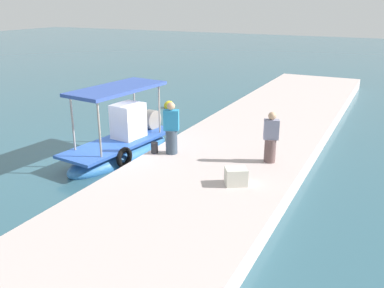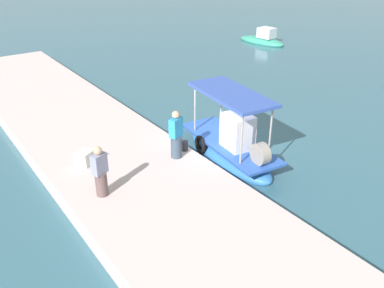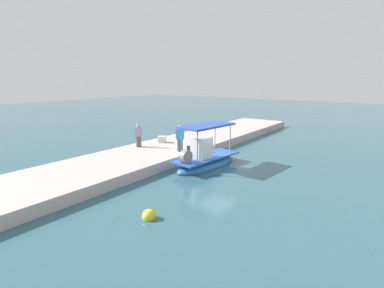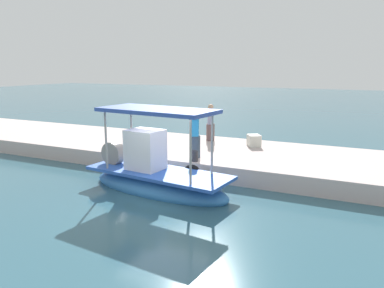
% 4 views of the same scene
% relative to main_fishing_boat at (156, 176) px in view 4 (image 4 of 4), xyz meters
% --- Properties ---
extents(ground_plane, '(120.00, 120.00, 0.00)m').
position_rel_main_fishing_boat_xyz_m(ground_plane, '(-0.49, 0.23, -0.48)').
color(ground_plane, '#315C6B').
extents(dock_quay, '(36.00, 5.10, 0.61)m').
position_rel_main_fishing_boat_xyz_m(dock_quay, '(-0.49, -4.03, -0.18)').
color(dock_quay, beige).
rests_on(dock_quay, ground_plane).
extents(main_fishing_boat, '(5.16, 2.18, 3.00)m').
position_rel_main_fishing_boat_xyz_m(main_fishing_boat, '(0.00, 0.00, 0.00)').
color(main_fishing_boat, '#3375BA').
rests_on(main_fishing_boat, ground_plane).
extents(fisherman_near_bollard, '(0.52, 0.57, 1.78)m').
position_rel_main_fishing_boat_xyz_m(fisherman_near_bollard, '(-0.32, -2.28, 0.94)').
color(fisherman_near_bollard, '#384757').
rests_on(fisherman_near_bollard, dock_quay).
extents(fisherman_by_crate, '(0.48, 0.53, 1.66)m').
position_rel_main_fishing_boat_xyz_m(fisherman_by_crate, '(0.40, -5.50, 0.88)').
color(fisherman_by_crate, brown).
rests_on(fisherman_by_crate, dock_quay).
extents(mooring_bollard, '(0.24, 0.24, 0.38)m').
position_rel_main_fishing_boat_xyz_m(mooring_bollard, '(-0.56, -1.75, 0.32)').
color(mooring_bollard, '#2D2D33').
rests_on(mooring_bollard, dock_quay).
extents(cargo_crate, '(0.73, 0.77, 0.49)m').
position_rel_main_fishing_boat_xyz_m(cargo_crate, '(-1.73, -5.15, 0.37)').
color(cargo_crate, silver).
rests_on(cargo_crate, dock_quay).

